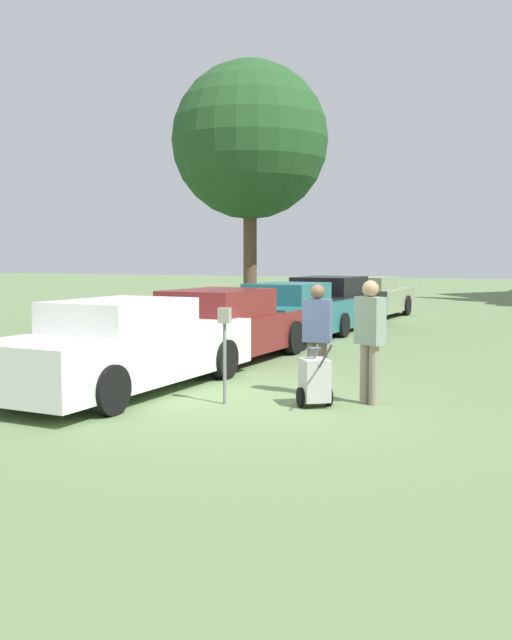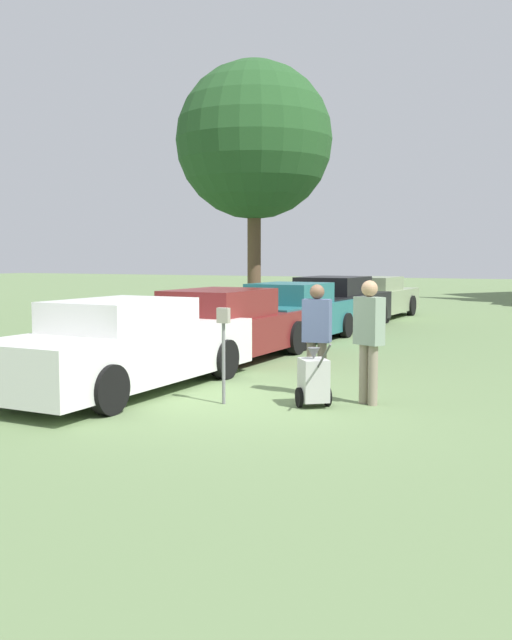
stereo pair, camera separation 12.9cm
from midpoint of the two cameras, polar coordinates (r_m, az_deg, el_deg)
name	(u,v)px [view 1 (the left image)]	position (r m, az deg, el deg)	size (l,w,h in m)	color
ground_plane	(257,402)	(10.54, -0.31, -6.56)	(120.00, 120.00, 0.00)	#607A4C
parked_car_white	(127,348)	(11.50, -10.59, -2.18)	(2.08, 5.20, 1.46)	silver
parked_car_maroon	(222,328)	(14.35, -3.01, -0.66)	(2.08, 5.31, 1.47)	maroon
parked_car_teal	(290,314)	(17.76, 2.50, 0.45)	(2.09, 4.76, 1.47)	#23666B
parked_car_black	(331,305)	(20.92, 5.88, 1.21)	(2.14, 5.22, 1.54)	black
parked_car_sage	(368,298)	(24.85, 8.84, 1.73)	(2.16, 5.29, 1.42)	gray
parking_meter	(225,337)	(10.24, -2.89, -1.40)	(0.18, 0.09, 1.40)	slate
person_worker	(317,332)	(10.90, 4.59, -1.00)	(0.44, 0.26, 1.71)	#665B4C
person_supervisor	(370,334)	(10.34, 8.74, -1.08)	(0.47, 0.38, 1.79)	gray
equipment_cart	(315,380)	(10.18, 4.36, -4.78)	(0.75, 0.91, 1.00)	#B2B2AD
shade_tree	(250,141)	(23.77, -0.65, 14.11)	(5.06, 5.06, 8.40)	brown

